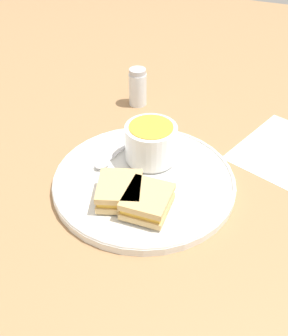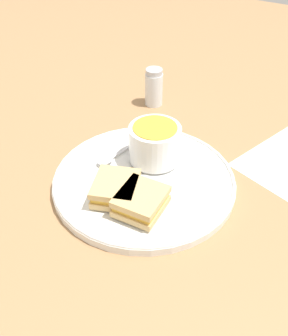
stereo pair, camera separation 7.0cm
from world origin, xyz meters
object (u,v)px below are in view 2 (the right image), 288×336
(soup_bowl, at_px, (155,143))
(spoon, at_px, (109,158))
(salt_shaker, at_px, (154,87))
(sandwich_half_near, at_px, (116,189))
(sandwich_half_far, at_px, (141,201))

(soup_bowl, xyz_separation_m, spoon, (-0.05, 0.07, -0.03))
(spoon, xyz_separation_m, salt_shaker, (0.26, 0.04, 0.02))
(salt_shaker, bearing_deg, soup_bowl, -150.56)
(sandwich_half_near, bearing_deg, soup_bowl, -2.71)
(sandwich_half_far, bearing_deg, soup_bowl, 19.78)
(spoon, bearing_deg, sandwich_half_far, 68.63)
(soup_bowl, height_order, sandwich_half_near, soup_bowl)
(sandwich_half_near, xyz_separation_m, salt_shaker, (0.33, 0.11, 0.01))
(sandwich_half_near, relative_size, sandwich_half_far, 1.19)
(spoon, distance_m, sandwich_half_near, 0.10)
(salt_shaker, bearing_deg, sandwich_half_near, -161.48)
(soup_bowl, relative_size, sandwich_half_far, 1.16)
(spoon, relative_size, sandwich_half_near, 1.06)
(spoon, relative_size, sandwich_half_far, 1.26)
(spoon, relative_size, salt_shaker, 1.18)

